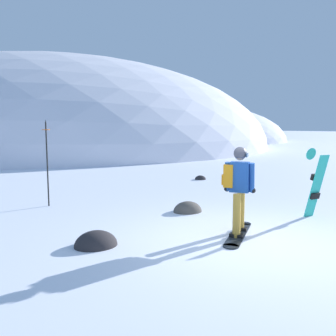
{
  "coord_description": "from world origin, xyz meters",
  "views": [
    {
      "loc": [
        -4.08,
        -5.03,
        2.08
      ],
      "look_at": [
        0.04,
        3.4,
        1.0
      ],
      "focal_mm": 37.86,
      "sensor_mm": 36.0,
      "label": 1
    }
  ],
  "objects_px": {
    "rock_mid": "(200,179)",
    "snowboarder_main": "(238,188)",
    "spare_snowboard": "(315,183)",
    "rock_dark": "(96,246)",
    "rock_small": "(188,212)",
    "piste_marker_near": "(47,158)"
  },
  "relations": [
    {
      "from": "spare_snowboard",
      "to": "piste_marker_near",
      "type": "distance_m",
      "value": 6.68
    },
    {
      "from": "piste_marker_near",
      "to": "rock_small",
      "type": "xyz_separation_m",
      "value": [
        3.01,
        -2.18,
        -1.29
      ]
    },
    {
      "from": "snowboarder_main",
      "to": "piste_marker_near",
      "type": "distance_m",
      "value": 5.18
    },
    {
      "from": "spare_snowboard",
      "to": "rock_small",
      "type": "xyz_separation_m",
      "value": [
        -2.33,
        1.81,
        -0.82
      ]
    },
    {
      "from": "snowboarder_main",
      "to": "piste_marker_near",
      "type": "bearing_deg",
      "value": 124.86
    },
    {
      "from": "rock_mid",
      "to": "rock_small",
      "type": "xyz_separation_m",
      "value": [
        -3.12,
        -4.53,
        0.0
      ]
    },
    {
      "from": "spare_snowboard",
      "to": "piste_marker_near",
      "type": "xyz_separation_m",
      "value": [
        -5.34,
        3.99,
        0.47
      ]
    },
    {
      "from": "spare_snowboard",
      "to": "piste_marker_near",
      "type": "relative_size",
      "value": 0.71
    },
    {
      "from": "snowboarder_main",
      "to": "rock_dark",
      "type": "height_order",
      "value": "snowboarder_main"
    },
    {
      "from": "rock_mid",
      "to": "rock_small",
      "type": "relative_size",
      "value": 0.64
    },
    {
      "from": "rock_mid",
      "to": "snowboarder_main",
      "type": "bearing_deg",
      "value": -115.7
    },
    {
      "from": "piste_marker_near",
      "to": "rock_small",
      "type": "bearing_deg",
      "value": -35.92
    },
    {
      "from": "snowboarder_main",
      "to": "rock_small",
      "type": "distance_m",
      "value": 2.26
    },
    {
      "from": "spare_snowboard",
      "to": "rock_small",
      "type": "relative_size",
      "value": 2.2
    },
    {
      "from": "spare_snowboard",
      "to": "rock_dark",
      "type": "bearing_deg",
      "value": 176.62
    },
    {
      "from": "rock_small",
      "to": "rock_mid",
      "type": "bearing_deg",
      "value": 55.45
    },
    {
      "from": "rock_mid",
      "to": "spare_snowboard",
      "type": "bearing_deg",
      "value": -97.08
    },
    {
      "from": "spare_snowboard",
      "to": "rock_mid",
      "type": "xyz_separation_m",
      "value": [
        0.79,
        6.34,
        -0.82
      ]
    },
    {
      "from": "snowboarder_main",
      "to": "rock_dark",
      "type": "distance_m",
      "value": 2.86
    },
    {
      "from": "rock_small",
      "to": "snowboarder_main",
      "type": "bearing_deg",
      "value": -91.49
    },
    {
      "from": "spare_snowboard",
      "to": "rock_small",
      "type": "distance_m",
      "value": 3.06
    },
    {
      "from": "snowboarder_main",
      "to": "rock_small",
      "type": "bearing_deg",
      "value": 88.51
    }
  ]
}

